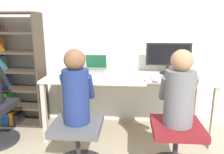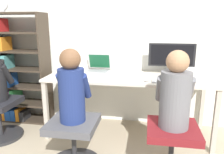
{
  "view_description": "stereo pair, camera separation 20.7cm",
  "coord_description": "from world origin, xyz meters",
  "px_view_note": "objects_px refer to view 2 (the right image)",
  "views": [
    {
      "loc": [
        0.02,
        -2.29,
        1.4
      ],
      "look_at": [
        -0.18,
        0.15,
        0.8
      ],
      "focal_mm": 35.0,
      "sensor_mm": 36.0,
      "label": 1
    },
    {
      "loc": [
        0.23,
        -2.27,
        1.4
      ],
      "look_at": [
        -0.18,
        0.15,
        0.8
      ],
      "focal_mm": 35.0,
      "sensor_mm": 36.0,
      "label": 2
    }
  ],
  "objects_px": {
    "keyboard": "(171,81)",
    "bookshelf": "(8,73)",
    "office_chair_right": "(74,140)",
    "desk_clock": "(2,5)",
    "person_at_monitor": "(175,93)",
    "office_chair_left": "(171,147)",
    "laptop": "(98,68)",
    "desktop_monitor": "(172,58)",
    "person_at_laptop": "(72,88)"
  },
  "relations": [
    {
      "from": "keyboard",
      "to": "bookshelf",
      "type": "relative_size",
      "value": 0.28
    },
    {
      "from": "office_chair_right",
      "to": "bookshelf",
      "type": "xyz_separation_m",
      "value": [
        -1.28,
        0.91,
        0.43
      ]
    },
    {
      "from": "desk_clock",
      "to": "office_chair_right",
      "type": "bearing_deg",
      "value": -34.87
    },
    {
      "from": "person_at_monitor",
      "to": "desk_clock",
      "type": "relative_size",
      "value": 4.24
    },
    {
      "from": "office_chair_right",
      "to": "office_chair_left",
      "type": "bearing_deg",
      "value": 1.78
    },
    {
      "from": "desk_clock",
      "to": "office_chair_left",
      "type": "bearing_deg",
      "value": -20.66
    },
    {
      "from": "laptop",
      "to": "person_at_monitor",
      "type": "bearing_deg",
      "value": -45.68
    },
    {
      "from": "desktop_monitor",
      "to": "keyboard",
      "type": "bearing_deg",
      "value": -93.57
    },
    {
      "from": "person_at_monitor",
      "to": "person_at_laptop",
      "type": "bearing_deg",
      "value": -178.21
    },
    {
      "from": "desktop_monitor",
      "to": "desk_clock",
      "type": "relative_size",
      "value": 3.51
    },
    {
      "from": "bookshelf",
      "to": "person_at_laptop",
      "type": "bearing_deg",
      "value": -35.33
    },
    {
      "from": "desktop_monitor",
      "to": "office_chair_right",
      "type": "bearing_deg",
      "value": -135.87
    },
    {
      "from": "office_chair_right",
      "to": "bookshelf",
      "type": "relative_size",
      "value": 0.34
    },
    {
      "from": "bookshelf",
      "to": "desk_clock",
      "type": "xyz_separation_m",
      "value": [
        0.08,
        -0.08,
        0.92
      ]
    },
    {
      "from": "office_chair_left",
      "to": "person_at_laptop",
      "type": "distance_m",
      "value": 1.08
    },
    {
      "from": "keyboard",
      "to": "desk_clock",
      "type": "bearing_deg",
      "value": 173.13
    },
    {
      "from": "laptop",
      "to": "person_at_monitor",
      "type": "xyz_separation_m",
      "value": [
        0.91,
        -0.93,
        -0.01
      ]
    },
    {
      "from": "keyboard",
      "to": "person_at_monitor",
      "type": "bearing_deg",
      "value": -92.13
    },
    {
      "from": "keyboard",
      "to": "person_at_monitor",
      "type": "relative_size",
      "value": 0.61
    },
    {
      "from": "laptop",
      "to": "desk_clock",
      "type": "distance_m",
      "value": 1.47
    },
    {
      "from": "keyboard",
      "to": "office_chair_left",
      "type": "distance_m",
      "value": 0.74
    },
    {
      "from": "keyboard",
      "to": "office_chair_left",
      "type": "xyz_separation_m",
      "value": [
        -0.02,
        -0.54,
        -0.5
      ]
    },
    {
      "from": "desktop_monitor",
      "to": "office_chair_right",
      "type": "distance_m",
      "value": 1.53
    },
    {
      "from": "laptop",
      "to": "person_at_laptop",
      "type": "xyz_separation_m",
      "value": [
        -0.03,
        -0.96,
        -0.0
      ]
    },
    {
      "from": "office_chair_left",
      "to": "person_at_monitor",
      "type": "xyz_separation_m",
      "value": [
        0.0,
        0.0,
        0.53
      ]
    },
    {
      "from": "office_chair_right",
      "to": "desk_clock",
      "type": "height_order",
      "value": "desk_clock"
    },
    {
      "from": "person_at_monitor",
      "to": "bookshelf",
      "type": "xyz_separation_m",
      "value": [
        -2.22,
        0.88,
        -0.09
      ]
    },
    {
      "from": "person_at_monitor",
      "to": "keyboard",
      "type": "bearing_deg",
      "value": 87.87
    },
    {
      "from": "keyboard",
      "to": "office_chair_right",
      "type": "height_order",
      "value": "keyboard"
    },
    {
      "from": "person_at_laptop",
      "to": "bookshelf",
      "type": "xyz_separation_m",
      "value": [
        -1.28,
        0.91,
        -0.1
      ]
    },
    {
      "from": "office_chair_left",
      "to": "person_at_monitor",
      "type": "relative_size",
      "value": 0.75
    },
    {
      "from": "person_at_monitor",
      "to": "bookshelf",
      "type": "height_order",
      "value": "bookshelf"
    },
    {
      "from": "person_at_monitor",
      "to": "desk_clock",
      "type": "xyz_separation_m",
      "value": [
        -2.13,
        0.8,
        0.82
      ]
    },
    {
      "from": "desktop_monitor",
      "to": "bookshelf",
      "type": "height_order",
      "value": "bookshelf"
    },
    {
      "from": "desktop_monitor",
      "to": "office_chair_left",
      "type": "bearing_deg",
      "value": -92.7
    },
    {
      "from": "bookshelf",
      "to": "person_at_monitor",
      "type": "bearing_deg",
      "value": -21.61
    },
    {
      "from": "office_chair_right",
      "to": "person_at_laptop",
      "type": "bearing_deg",
      "value": 90.0
    },
    {
      "from": "desktop_monitor",
      "to": "bookshelf",
      "type": "bearing_deg",
      "value": -179.01
    },
    {
      "from": "office_chair_left",
      "to": "desk_clock",
      "type": "height_order",
      "value": "desk_clock"
    },
    {
      "from": "bookshelf",
      "to": "laptop",
      "type": "bearing_deg",
      "value": 2.41
    },
    {
      "from": "laptop",
      "to": "person_at_laptop",
      "type": "relative_size",
      "value": 0.46
    },
    {
      "from": "office_chair_left",
      "to": "desktop_monitor",
      "type": "bearing_deg",
      "value": 87.3
    },
    {
      "from": "office_chair_right",
      "to": "bookshelf",
      "type": "bearing_deg",
      "value": 144.53
    },
    {
      "from": "person_at_laptop",
      "to": "person_at_monitor",
      "type": "bearing_deg",
      "value": 1.79
    },
    {
      "from": "desktop_monitor",
      "to": "person_at_laptop",
      "type": "distance_m",
      "value": 1.37
    },
    {
      "from": "desktop_monitor",
      "to": "keyboard",
      "type": "relative_size",
      "value": 1.35
    },
    {
      "from": "keyboard",
      "to": "person_at_laptop",
      "type": "bearing_deg",
      "value": -149.24
    },
    {
      "from": "desk_clock",
      "to": "keyboard",
      "type": "bearing_deg",
      "value": -6.87
    },
    {
      "from": "desktop_monitor",
      "to": "person_at_monitor",
      "type": "xyz_separation_m",
      "value": [
        -0.04,
        -0.92,
        -0.17
      ]
    },
    {
      "from": "laptop",
      "to": "person_at_laptop",
      "type": "bearing_deg",
      "value": -91.53
    }
  ]
}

